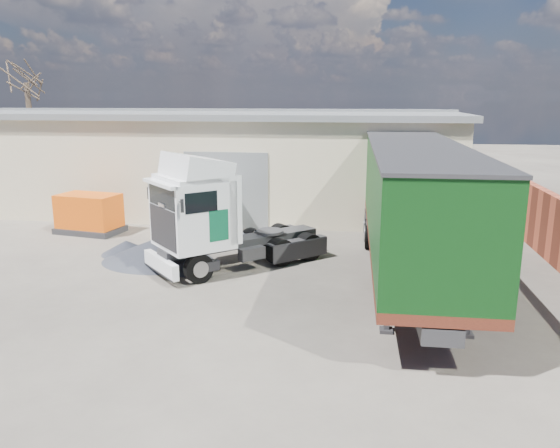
# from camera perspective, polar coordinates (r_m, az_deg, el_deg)

# --- Properties ---
(ground) EXTENTS (120.00, 120.00, 0.00)m
(ground) POSITION_cam_1_polar(r_m,az_deg,el_deg) (16.49, -6.99, -8.69)
(ground) COLOR #282621
(ground) RESTS_ON ground
(warehouse) EXTENTS (30.60, 12.60, 5.42)m
(warehouse) POSITION_cam_1_polar(r_m,az_deg,el_deg) (32.55, -10.03, 6.91)
(warehouse) COLOR beige
(warehouse) RESTS_ON ground
(brick_boundary_wall) EXTENTS (0.35, 26.00, 2.50)m
(brick_boundary_wall) POSITION_cam_1_polar(r_m,az_deg,el_deg) (22.54, 27.07, -0.75)
(brick_boundary_wall) COLOR maroon
(brick_boundary_wall) RESTS_ON ground
(bare_tree) EXTENTS (4.00, 4.00, 9.60)m
(bare_tree) POSITION_cam_1_polar(r_m,az_deg,el_deg) (41.23, -25.10, 14.52)
(bare_tree) COLOR #382B21
(bare_tree) RESTS_ON ground
(tractor_unit) EXTENTS (6.22, 6.00, 4.27)m
(tractor_unit) POSITION_cam_1_polar(r_m,az_deg,el_deg) (19.56, -6.92, 0.34)
(tractor_unit) COLOR black
(tractor_unit) RESTS_ON ground
(box_trailer) EXTENTS (3.08, 13.87, 4.60)m
(box_trailer) POSITION_cam_1_polar(r_m,az_deg,el_deg) (18.65, 13.83, 2.58)
(box_trailer) COLOR #2D2D30
(box_trailer) RESTS_ON ground
(panel_van) EXTENTS (3.41, 5.37, 2.04)m
(panel_van) POSITION_cam_1_polar(r_m,az_deg,el_deg) (25.40, -7.25, 1.59)
(panel_van) COLOR black
(panel_van) RESTS_ON ground
(orange_skip) EXTENTS (3.12, 2.26, 1.78)m
(orange_skip) POSITION_cam_1_polar(r_m,az_deg,el_deg) (26.44, -19.29, 0.79)
(orange_skip) COLOR #2D2D30
(orange_skip) RESTS_ON ground
(gravel_heap) EXTENTS (5.03, 4.44, 0.90)m
(gravel_heap) POSITION_cam_1_polar(r_m,az_deg,el_deg) (21.30, -12.85, -2.67)
(gravel_heap) COLOR black
(gravel_heap) RESTS_ON ground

